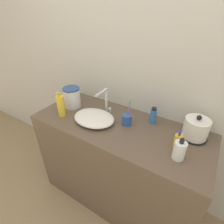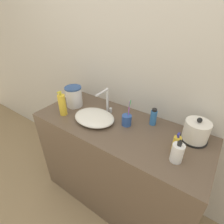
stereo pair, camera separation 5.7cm
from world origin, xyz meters
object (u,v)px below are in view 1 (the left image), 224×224
at_px(shampoo_bottle, 61,106).
at_px(hand_cream_bottle, 179,150).
at_px(toothbrush_cup, 127,119).
at_px(mouthwash_bottle, 153,116).
at_px(electric_kettle, 196,129).
at_px(water_pitcher, 72,97).
at_px(faucet, 105,100).
at_px(lotion_bottle, 178,141).

xyz_separation_m(shampoo_bottle, hand_cream_bottle, (0.95, 0.03, -0.03)).
distance_m(toothbrush_cup, mouthwash_bottle, 0.21).
relative_size(electric_kettle, water_pitcher, 1.00).
height_order(faucet, water_pitcher, faucet).
xyz_separation_m(electric_kettle, mouthwash_bottle, (-0.31, 0.01, -0.00)).
relative_size(electric_kettle, toothbrush_cup, 0.83).
height_order(shampoo_bottle, water_pitcher, shampoo_bottle).
height_order(shampoo_bottle, hand_cream_bottle, shampoo_bottle).
xyz_separation_m(faucet, electric_kettle, (0.72, 0.05, -0.05)).
relative_size(electric_kettle, lotion_bottle, 1.37).
distance_m(faucet, toothbrush_cup, 0.26).
bearing_deg(mouthwash_bottle, electric_kettle, -2.17).
distance_m(faucet, hand_cream_bottle, 0.71).
bearing_deg(faucet, mouthwash_bottle, 8.60).
bearing_deg(faucet, hand_cream_bottle, -17.27).
bearing_deg(electric_kettle, water_pitcher, -173.13).
distance_m(faucet, lotion_bottle, 0.65).
height_order(electric_kettle, lotion_bottle, electric_kettle).
bearing_deg(shampoo_bottle, water_pitcher, 101.28).
height_order(shampoo_bottle, mouthwash_bottle, shampoo_bottle).
height_order(lotion_bottle, mouthwash_bottle, mouthwash_bottle).
height_order(electric_kettle, water_pitcher, same).
relative_size(toothbrush_cup, lotion_bottle, 1.66).
distance_m(lotion_bottle, water_pitcher, 0.95).
distance_m(toothbrush_cup, hand_cream_bottle, 0.45).
bearing_deg(hand_cream_bottle, faucet, 162.73).
bearing_deg(mouthwash_bottle, water_pitcher, -169.28).
relative_size(faucet, water_pitcher, 1.18).
xyz_separation_m(faucet, water_pitcher, (-0.31, -0.07, -0.03)).
height_order(electric_kettle, toothbrush_cup, toothbrush_cup).
relative_size(electric_kettle, shampoo_bottle, 0.85).
xyz_separation_m(lotion_bottle, shampoo_bottle, (-0.92, -0.13, 0.04)).
distance_m(lotion_bottle, hand_cream_bottle, 0.10).
xyz_separation_m(faucet, lotion_bottle, (0.64, -0.11, -0.07)).
bearing_deg(mouthwash_bottle, shampoo_bottle, -156.20).
bearing_deg(lotion_bottle, toothbrush_cup, 172.91).
bearing_deg(mouthwash_bottle, toothbrush_cup, -142.57).
height_order(toothbrush_cup, lotion_bottle, toothbrush_cup).
height_order(faucet, electric_kettle, faucet).
xyz_separation_m(electric_kettle, hand_cream_bottle, (-0.04, -0.26, -0.01)).
bearing_deg(shampoo_bottle, lotion_bottle, 7.82).
height_order(toothbrush_cup, hand_cream_bottle, toothbrush_cup).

